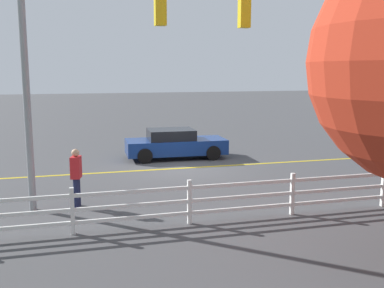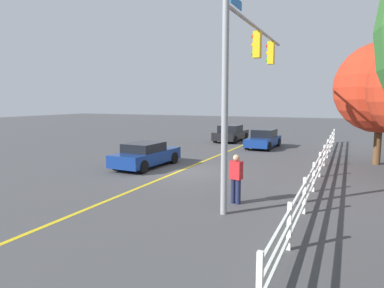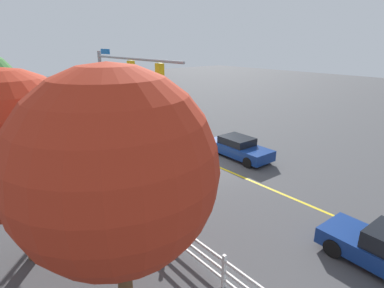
{
  "view_description": "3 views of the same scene",
  "coord_description": "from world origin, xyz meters",
  "px_view_note": "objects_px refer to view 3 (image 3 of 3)",
  "views": [
    {
      "loc": [
        4.16,
        17.19,
        3.91
      ],
      "look_at": [
        -0.0,
        1.74,
        1.27
      ],
      "focal_mm": 42.25,
      "sensor_mm": 36.0,
      "label": 1
    },
    {
      "loc": [
        15.1,
        7.61,
        3.48
      ],
      "look_at": [
        -0.08,
        0.65,
        1.39
      ],
      "focal_mm": 32.28,
      "sensor_mm": 36.0,
      "label": 2
    },
    {
      "loc": [
        -12.33,
        11.85,
        7.0
      ],
      "look_at": [
        0.74,
        0.92,
        1.29
      ],
      "focal_mm": 28.4,
      "sensor_mm": 36.0,
      "label": 3
    }
  ],
  "objects_px": {
    "pedestrian": "(116,147)",
    "tree_0": "(13,146)",
    "car_2": "(239,148)",
    "tree_1": "(115,170)"
  },
  "relations": [
    {
      "from": "pedestrian",
      "to": "tree_0",
      "type": "height_order",
      "value": "tree_0"
    },
    {
      "from": "pedestrian",
      "to": "car_2",
      "type": "bearing_deg",
      "value": -111.78
    },
    {
      "from": "car_2",
      "to": "pedestrian",
      "type": "height_order",
      "value": "pedestrian"
    },
    {
      "from": "tree_0",
      "to": "tree_1",
      "type": "distance_m",
      "value": 4.21
    },
    {
      "from": "car_2",
      "to": "tree_1",
      "type": "distance_m",
      "value": 13.13
    },
    {
      "from": "car_2",
      "to": "pedestrian",
      "type": "distance_m",
      "value": 7.66
    },
    {
      "from": "car_2",
      "to": "pedestrian",
      "type": "relative_size",
      "value": 2.63
    },
    {
      "from": "tree_0",
      "to": "tree_1",
      "type": "bearing_deg",
      "value": -160.68
    },
    {
      "from": "pedestrian",
      "to": "tree_0",
      "type": "distance_m",
      "value": 9.4
    },
    {
      "from": "car_2",
      "to": "tree_1",
      "type": "relative_size",
      "value": 0.67
    }
  ]
}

